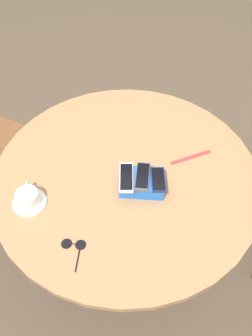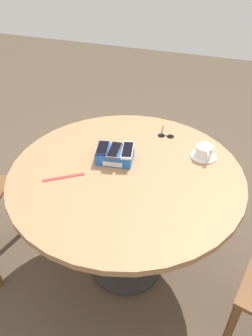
# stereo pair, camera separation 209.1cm
# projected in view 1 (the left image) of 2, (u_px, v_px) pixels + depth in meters

# --- Properties ---
(ground_plane) EXTENTS (8.00, 8.00, 0.00)m
(ground_plane) POSITION_uv_depth(u_px,v_px,m) (126.00, 248.00, 1.93)
(ground_plane) COLOR brown
(round_table) EXTENTS (1.12, 1.12, 0.72)m
(round_table) POSITION_uv_depth(u_px,v_px,m) (126.00, 185.00, 1.45)
(round_table) COLOR #2D2D2D
(round_table) RESTS_ON ground_plane
(phone_box) EXTENTS (0.19, 0.15, 0.06)m
(phone_box) POSITION_uv_depth(u_px,v_px,m) (142.00, 183.00, 1.30)
(phone_box) COLOR blue
(phone_box) RESTS_ON round_table
(phone_navy) EXTENTS (0.08, 0.13, 0.01)m
(phone_navy) POSITION_uv_depth(u_px,v_px,m) (158.00, 179.00, 1.27)
(phone_navy) COLOR navy
(phone_navy) RESTS_ON phone_box
(phone_gray) EXTENTS (0.07, 0.14, 0.01)m
(phone_gray) POSITION_uv_depth(u_px,v_px,m) (142.00, 176.00, 1.28)
(phone_gray) COLOR #515156
(phone_gray) RESTS_ON phone_box
(phone_white) EXTENTS (0.08, 0.15, 0.01)m
(phone_white) POSITION_uv_depth(u_px,v_px,m) (126.00, 177.00, 1.27)
(phone_white) COLOR silver
(phone_white) RESTS_ON phone_box
(saucer) EXTENTS (0.13, 0.13, 0.01)m
(saucer) POSITION_uv_depth(u_px,v_px,m) (30.00, 202.00, 1.27)
(saucer) COLOR white
(saucer) RESTS_ON round_table
(coffee_cup) EXTENTS (0.09, 0.11, 0.06)m
(coffee_cup) POSITION_uv_depth(u_px,v_px,m) (28.00, 197.00, 1.25)
(coffee_cup) COLOR white
(coffee_cup) RESTS_ON saucer
(lanyard_strap) EXTENTS (0.17, 0.13, 0.00)m
(lanyard_strap) POSITION_uv_depth(u_px,v_px,m) (191.00, 157.00, 1.42)
(lanyard_strap) COLOR red
(lanyard_strap) RESTS_ON round_table
(sunglasses) EXTENTS (0.09, 0.12, 0.01)m
(sunglasses) POSITION_uv_depth(u_px,v_px,m) (74.00, 246.00, 1.15)
(sunglasses) COLOR black
(sunglasses) RESTS_ON round_table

